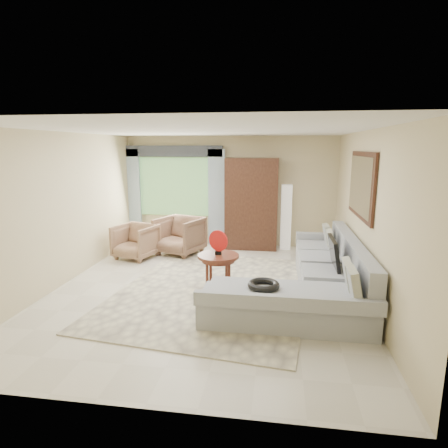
% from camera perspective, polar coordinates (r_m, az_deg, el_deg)
% --- Properties ---
extents(ground, '(6.00, 6.00, 0.00)m').
position_cam_1_polar(ground, '(6.42, -2.70, -9.78)').
color(ground, silver).
rests_on(ground, ground).
extents(area_rug, '(3.46, 4.33, 0.02)m').
position_cam_1_polar(area_rug, '(6.34, -1.46, -9.96)').
color(area_rug, beige).
rests_on(area_rug, ground).
extents(sectional_sofa, '(2.30, 3.46, 0.90)m').
position_cam_1_polar(sectional_sofa, '(6.08, 13.85, -8.52)').
color(sectional_sofa, '#9FA1A8').
rests_on(sectional_sofa, ground).
extents(tv_screen, '(0.14, 0.74, 0.48)m').
position_cam_1_polar(tv_screen, '(6.11, 16.44, -4.27)').
color(tv_screen, black).
rests_on(tv_screen, sectional_sofa).
extents(garden_hose, '(0.43, 0.43, 0.09)m').
position_cam_1_polar(garden_hose, '(5.07, 6.05, -9.22)').
color(garden_hose, black).
rests_on(garden_hose, sectional_sofa).
extents(coffee_table, '(0.66, 0.66, 0.66)m').
position_cam_1_polar(coffee_table, '(6.07, -0.87, -7.55)').
color(coffee_table, '#532216').
rests_on(coffee_table, ground).
extents(red_disc, '(0.32, 0.16, 0.34)m').
position_cam_1_polar(red_disc, '(5.92, -0.88, -2.56)').
color(red_disc, red).
rests_on(red_disc, coffee_table).
extents(armchair_left, '(0.97, 0.99, 0.73)m').
position_cam_1_polar(armchair_left, '(8.23, -13.31, -2.59)').
color(armchair_left, '#9A7554').
rests_on(armchair_left, ground).
extents(armchair_right, '(1.14, 1.16, 0.83)m').
position_cam_1_polar(armchair_right, '(8.37, -6.78, -1.77)').
color(armchair_right, '#8C654C').
rests_on(armchair_right, ground).
extents(potted_plant, '(0.52, 0.45, 0.56)m').
position_cam_1_polar(potted_plant, '(9.09, -11.68, -1.71)').
color(potted_plant, '#999999').
rests_on(potted_plant, ground).
extents(armoire, '(1.20, 0.55, 2.10)m').
position_cam_1_polar(armoire, '(8.70, 4.22, 3.07)').
color(armoire, black).
rests_on(armoire, ground).
extents(floor_lamp, '(0.24, 0.24, 1.50)m').
position_cam_1_polar(floor_lamp, '(8.79, 9.43, 1.05)').
color(floor_lamp, silver).
rests_on(floor_lamp, ground).
extents(window, '(1.80, 0.04, 1.40)m').
position_cam_1_polar(window, '(9.23, -7.53, 5.68)').
color(window, '#669E59').
rests_on(window, wall_back).
extents(curtain_left, '(0.40, 0.08, 2.30)m').
position_cam_1_polar(curtain_left, '(9.52, -13.74, 4.11)').
color(curtain_left, '#9EB7CC').
rests_on(curtain_left, ground).
extents(curtain_right, '(0.40, 0.08, 2.30)m').
position_cam_1_polar(curtain_right, '(8.95, -1.14, 3.98)').
color(curtain_right, '#9EB7CC').
rests_on(curtain_right, ground).
extents(valance, '(2.40, 0.12, 0.26)m').
position_cam_1_polar(valance, '(9.12, -7.79, 10.95)').
color(valance, '#1E232D').
rests_on(valance, wall_back).
extents(wall_mirror, '(0.05, 1.70, 1.05)m').
position_cam_1_polar(wall_mirror, '(6.38, 20.18, 5.58)').
color(wall_mirror, black).
rests_on(wall_mirror, wall_right).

